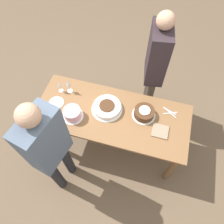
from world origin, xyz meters
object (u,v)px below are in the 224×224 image
Objects in this scene: cake_front_chocolate at (144,113)px; wine_glass_near at (68,83)px; cake_back_decorated at (72,113)px; person_watching at (48,147)px; cake_center_white at (107,107)px; wine_glass_far at (59,84)px; person_cutting at (156,63)px.

cake_front_chocolate is 1.24× the size of wine_glass_near.
cake_back_decorated is 0.14× the size of person_watching.
cake_center_white is 0.43m from cake_front_chocolate.
wine_glass_far is (1.05, -0.06, 0.08)m from cake_front_chocolate.
person_cutting is (0.01, -0.59, 0.21)m from cake_front_chocolate.
person_cutting is at bearing -132.92° from cake_back_decorated.
wine_glass_far is at bearing 13.31° from wine_glass_near.
wine_glass_far is 1.18m from person_cutting.
wine_glass_far reaches higher than cake_front_chocolate.
wine_glass_far reaches higher than cake_center_white.
wine_glass_near reaches higher than cake_front_chocolate.
person_cutting is (-0.93, -0.50, 0.11)m from wine_glass_near.
cake_front_chocolate is at bearing -34.17° from person_watching.
cake_front_chocolate is 1.06m from wine_glass_far.
person_cutting is 1.00× the size of person_watching.
cake_center_white is at bearing -43.07° from person_cutting.
cake_front_chocolate is at bearing 176.55° from wine_glass_far.
cake_center_white is 1.53× the size of cake_back_decorated.
cake_center_white is 0.82m from person_watching.
cake_back_decorated is 1.26× the size of wine_glass_far.
wine_glass_far is at bearing -72.53° from person_cutting.
person_watching is at bearing 100.64° from wine_glass_near.
cake_front_chocolate is at bearing 174.61° from wine_glass_near.
cake_center_white is 1.67× the size of wine_glass_near.
cake_back_decorated is at bearing -52.17° from person_cutting.
cake_center_white is 0.64m from wine_glass_far.
person_cutting reaches higher than cake_center_white.
person_watching is (0.01, 0.50, 0.20)m from cake_back_decorated.
cake_center_white is at bearing -150.32° from cake_back_decorated.
wine_glass_near reaches higher than cake_center_white.
wine_glass_far is 0.11× the size of person_watching.
wine_glass_near is (0.17, -0.33, 0.09)m from cake_back_decorated.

